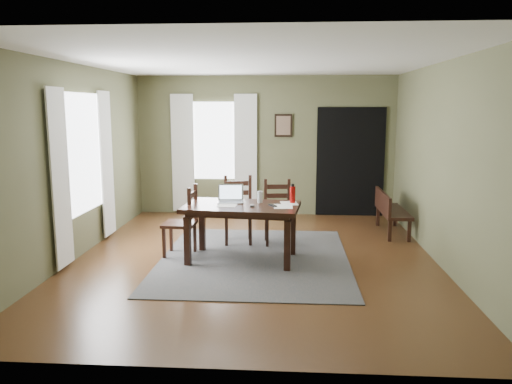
# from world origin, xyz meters

# --- Properties ---
(ground) EXTENTS (5.00, 6.00, 0.01)m
(ground) POSITION_xyz_m (0.00, 0.00, -0.01)
(ground) COLOR #492C16
(room_shell) EXTENTS (5.02, 6.02, 2.71)m
(room_shell) POSITION_xyz_m (0.00, 0.00, 1.80)
(room_shell) COLOR brown
(room_shell) RESTS_ON ground
(rug) EXTENTS (2.60, 3.20, 0.01)m
(rug) POSITION_xyz_m (0.00, 0.00, 0.01)
(rug) COLOR #3D3D3D
(rug) RESTS_ON ground
(dining_table) EXTENTS (1.63, 1.08, 0.77)m
(dining_table) POSITION_xyz_m (-0.17, -0.07, 0.69)
(dining_table) COLOR black
(dining_table) RESTS_ON rug
(chair_end) EXTENTS (0.46, 0.46, 1.00)m
(chair_end) POSITION_xyz_m (-1.02, 0.08, 0.49)
(chair_end) COLOR black
(chair_end) RESTS_ON rug
(chair_back_left) EXTENTS (0.50, 0.50, 1.03)m
(chair_back_left) POSITION_xyz_m (-0.32, 0.87, 0.51)
(chair_back_left) COLOR black
(chair_back_left) RESTS_ON rug
(chair_back_right) EXTENTS (0.47, 0.47, 0.98)m
(chair_back_right) POSITION_xyz_m (0.30, 0.85, 0.48)
(chair_back_right) COLOR black
(chair_back_right) RESTS_ON rug
(bench) EXTENTS (0.40, 1.25, 0.70)m
(bench) POSITION_xyz_m (2.16, 1.60, 0.42)
(bench) COLOR black
(bench) RESTS_ON ground
(laptop) EXTENTS (0.38, 0.32, 0.24)m
(laptop) POSITION_xyz_m (-0.35, 0.13, 0.85)
(laptop) COLOR #B7B7BC
(laptop) RESTS_ON dining_table
(computer_mouse) EXTENTS (0.05, 0.09, 0.03)m
(computer_mouse) POSITION_xyz_m (-0.02, -0.21, 0.80)
(computer_mouse) COLOR #3F3F42
(computer_mouse) RESTS_ON dining_table
(tv_remote) EXTENTS (0.13, 0.17, 0.02)m
(tv_remote) POSITION_xyz_m (0.25, -0.13, 0.79)
(tv_remote) COLOR black
(tv_remote) RESTS_ON dining_table
(drinking_glass) EXTENTS (0.09, 0.09, 0.16)m
(drinking_glass) POSITION_xyz_m (0.07, 0.10, 0.87)
(drinking_glass) COLOR silver
(drinking_glass) RESTS_ON dining_table
(water_bottle) EXTENTS (0.09, 0.09, 0.27)m
(water_bottle) POSITION_xyz_m (0.52, 0.11, 0.91)
(water_bottle) COLOR #B4100D
(water_bottle) RESTS_ON dining_table
(paper_a) EXTENTS (0.27, 0.34, 0.00)m
(paper_a) POSITION_xyz_m (-0.36, -0.09, 0.79)
(paper_a) COLOR white
(paper_a) RESTS_ON dining_table
(paper_b) EXTENTS (0.26, 0.33, 0.00)m
(paper_b) POSITION_xyz_m (0.40, -0.15, 0.79)
(paper_b) COLOR white
(paper_b) RESTS_ON dining_table
(paper_d) EXTENTS (0.26, 0.32, 0.00)m
(paper_d) POSITION_xyz_m (0.47, 0.07, 0.79)
(paper_d) COLOR white
(paper_d) RESTS_ON dining_table
(window_left) EXTENTS (0.01, 1.30, 1.70)m
(window_left) POSITION_xyz_m (-2.47, 0.20, 1.45)
(window_left) COLOR white
(window_left) RESTS_ON ground
(window_back) EXTENTS (1.00, 0.01, 1.50)m
(window_back) POSITION_xyz_m (-1.00, 2.97, 1.45)
(window_back) COLOR white
(window_back) RESTS_ON ground
(curtain_left_near) EXTENTS (0.03, 0.48, 2.30)m
(curtain_left_near) POSITION_xyz_m (-2.44, -0.62, 1.20)
(curtain_left_near) COLOR silver
(curtain_left_near) RESTS_ON ground
(curtain_left_far) EXTENTS (0.03, 0.48, 2.30)m
(curtain_left_far) POSITION_xyz_m (-2.44, 1.02, 1.20)
(curtain_left_far) COLOR silver
(curtain_left_far) RESTS_ON ground
(curtain_back_left) EXTENTS (0.44, 0.03, 2.30)m
(curtain_back_left) POSITION_xyz_m (-1.62, 2.94, 1.20)
(curtain_back_left) COLOR silver
(curtain_back_left) RESTS_ON ground
(curtain_back_right) EXTENTS (0.44, 0.03, 2.30)m
(curtain_back_right) POSITION_xyz_m (-0.38, 2.94, 1.20)
(curtain_back_right) COLOR silver
(curtain_back_right) RESTS_ON ground
(framed_picture) EXTENTS (0.34, 0.03, 0.44)m
(framed_picture) POSITION_xyz_m (0.35, 2.97, 1.75)
(framed_picture) COLOR black
(framed_picture) RESTS_ON ground
(doorway_back) EXTENTS (1.30, 0.03, 2.10)m
(doorway_back) POSITION_xyz_m (1.65, 2.97, 1.05)
(doorway_back) COLOR black
(doorway_back) RESTS_ON ground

